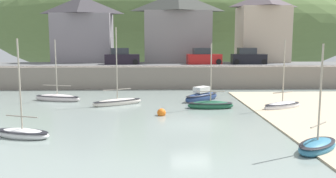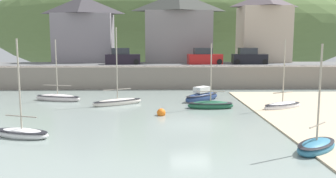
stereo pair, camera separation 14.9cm
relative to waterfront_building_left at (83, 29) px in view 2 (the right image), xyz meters
name	(u,v)px [view 2 (the right image)]	position (x,y,z in m)	size (l,w,h in m)	color
quay_seawall	(177,75)	(11.86, -7.70, -5.41)	(48.00, 9.40, 2.40)	gray
hillside_backdrop	(177,27)	(13.84, 30.00, 1.40)	(80.00, 44.00, 23.34)	#5B7740
waterfront_building_left	(83,29)	(0.00, 0.00, 0.00)	(7.84, 4.33, 8.54)	gray
waterfront_building_centre	(178,27)	(12.45, 0.00, 0.27)	(8.92, 4.32, 9.07)	gray
waterfront_building_right	(263,27)	(23.74, 0.00, 0.22)	(6.56, 5.32, 9.02)	beige
rowboat_small_beached	(210,105)	(13.87, -20.03, -6.51)	(3.59, 1.33, 5.17)	#1F593C
sailboat_blue_trim	(282,106)	(19.33, -20.58, -6.49)	(3.63, 2.42, 5.48)	white
sailboat_nearest_shore	(316,146)	(17.34, -30.85, -6.51)	(3.09, 3.00, 5.24)	teal
sailboat_tall_mast	(22,133)	(2.38, -28.00, -6.53)	(3.50, 2.21, 5.47)	white
dinghy_open_wooden	(118,102)	(6.46, -18.42, -6.50)	(4.17, 2.87, 6.42)	silver
fishing_boat_green	(202,97)	(13.61, -16.55, -6.41)	(3.78, 3.68, 1.43)	navy
sailboat_far_left	(58,98)	(1.00, -16.31, -6.50)	(4.39, 2.17, 5.47)	silver
parked_car_near_slipway	(122,58)	(5.48, -4.50, -3.56)	(4.24, 2.06, 1.95)	black
parked_car_by_wall	(204,57)	(15.35, -4.50, -3.56)	(4.20, 1.96, 1.95)	red
parked_car_end_of_row	(249,57)	(20.78, -4.50, -3.56)	(4.14, 1.82, 1.95)	black
mooring_buoy	(161,113)	(10.01, -22.63, -6.58)	(0.62, 0.62, 0.62)	orange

